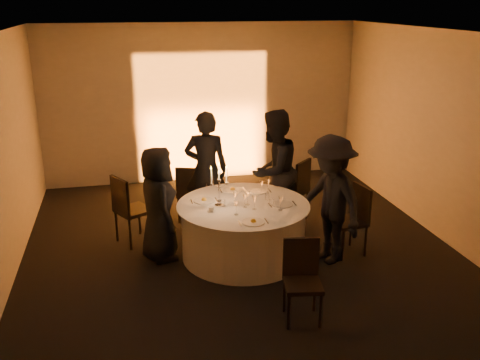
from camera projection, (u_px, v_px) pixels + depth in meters
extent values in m
plane|color=black|center=(243.00, 256.00, 7.45)|extent=(7.00, 7.00, 0.00)
plane|color=silver|center=(244.00, 33.00, 6.48)|extent=(7.00, 7.00, 0.00)
plane|color=#ABA69F|center=(202.00, 104.00, 10.20)|extent=(7.00, 0.00, 7.00)
plane|color=#ABA69F|center=(356.00, 285.00, 3.73)|extent=(7.00, 0.00, 7.00)
plane|color=#ABA69F|center=(449.00, 140.00, 7.59)|extent=(0.00, 7.00, 7.00)
cube|color=black|center=(206.00, 180.00, 10.39)|extent=(0.25, 0.12, 0.10)
cylinder|color=black|center=(243.00, 255.00, 7.44)|extent=(0.60, 0.60, 0.03)
cylinder|color=black|center=(243.00, 231.00, 7.33)|extent=(0.20, 0.20, 0.75)
cylinder|color=silver|center=(243.00, 231.00, 7.33)|extent=(1.68, 1.68, 0.75)
cylinder|color=silver|center=(243.00, 205.00, 7.20)|extent=(1.80, 1.80, 0.02)
cube|color=black|center=(134.00, 210.00, 7.73)|extent=(0.61, 0.61, 0.05)
cube|color=black|center=(120.00, 196.00, 7.51)|extent=(0.25, 0.41, 0.51)
cylinder|color=black|center=(153.00, 227.00, 7.79)|extent=(0.04, 0.04, 0.48)
cylinder|color=black|center=(139.00, 219.00, 8.07)|extent=(0.04, 0.04, 0.48)
cylinder|color=black|center=(130.00, 234.00, 7.55)|extent=(0.04, 0.04, 0.48)
cylinder|color=black|center=(117.00, 226.00, 7.82)|extent=(0.04, 0.04, 0.48)
cube|color=black|center=(191.00, 193.00, 8.55)|extent=(0.52, 0.52, 0.05)
cube|color=black|center=(189.00, 182.00, 8.30)|extent=(0.40, 0.17, 0.46)
cylinder|color=black|center=(204.00, 203.00, 8.77)|extent=(0.04, 0.04, 0.43)
cylinder|color=black|center=(184.00, 202.00, 8.80)|extent=(0.04, 0.04, 0.43)
cylinder|color=black|center=(200.00, 211.00, 8.44)|extent=(0.04, 0.04, 0.43)
cylinder|color=black|center=(179.00, 210.00, 8.48)|extent=(0.04, 0.04, 0.43)
cube|color=black|center=(291.00, 191.00, 8.52)|extent=(0.63, 0.63, 0.05)
cube|color=black|center=(303.00, 177.00, 8.33)|extent=(0.35, 0.34, 0.51)
cylinder|color=black|center=(286.00, 200.00, 8.86)|extent=(0.04, 0.04, 0.48)
cylinder|color=black|center=(274.00, 207.00, 8.56)|extent=(0.04, 0.04, 0.48)
cylinder|color=black|center=(307.00, 204.00, 8.65)|extent=(0.04, 0.04, 0.48)
cylinder|color=black|center=(296.00, 212.00, 8.35)|extent=(0.04, 0.04, 0.48)
cube|color=black|center=(348.00, 222.00, 7.39)|extent=(0.49, 0.49, 0.05)
cube|color=black|center=(361.00, 202.00, 7.37)|extent=(0.11, 0.43, 0.49)
cylinder|color=black|center=(329.00, 235.00, 7.56)|extent=(0.04, 0.04, 0.46)
cylinder|color=black|center=(343.00, 245.00, 7.24)|extent=(0.04, 0.04, 0.46)
cylinder|color=black|center=(351.00, 231.00, 7.69)|extent=(0.04, 0.04, 0.46)
cylinder|color=black|center=(366.00, 241.00, 7.37)|extent=(0.04, 0.04, 0.46)
cube|color=black|center=(303.00, 285.00, 5.83)|extent=(0.46, 0.46, 0.05)
cube|color=black|center=(301.00, 257.00, 5.92)|extent=(0.40, 0.11, 0.46)
cylinder|color=black|center=(289.00, 312.00, 5.73)|extent=(0.04, 0.04, 0.43)
cylinder|color=black|center=(320.00, 311.00, 5.74)|extent=(0.04, 0.04, 0.43)
cylinder|color=black|center=(285.00, 295.00, 6.05)|extent=(0.04, 0.04, 0.43)
cylinder|color=black|center=(315.00, 294.00, 6.07)|extent=(0.04, 0.04, 0.43)
imported|color=black|center=(158.00, 204.00, 7.15)|extent=(0.63, 0.85, 1.58)
imported|color=black|center=(206.00, 169.00, 8.20)|extent=(0.75, 0.59, 1.82)
imported|color=black|center=(273.00, 171.00, 8.07)|extent=(1.15, 1.12, 1.87)
imported|color=black|center=(330.00, 200.00, 7.07)|extent=(0.96, 1.27, 1.75)
cylinder|color=white|center=(204.00, 201.00, 7.31)|extent=(0.29, 0.29, 0.01)
cube|color=silver|center=(192.00, 202.00, 7.28)|extent=(0.01, 0.17, 0.01)
cube|color=silver|center=(216.00, 200.00, 7.35)|extent=(0.02, 0.17, 0.01)
sphere|color=yellow|center=(204.00, 198.00, 7.30)|extent=(0.07, 0.07, 0.07)
cylinder|color=white|center=(233.00, 190.00, 7.72)|extent=(0.28, 0.28, 0.01)
cube|color=silver|center=(221.00, 191.00, 7.68)|extent=(0.02, 0.17, 0.01)
cube|color=silver|center=(244.00, 189.00, 7.75)|extent=(0.02, 0.17, 0.01)
sphere|color=yellow|center=(233.00, 187.00, 7.70)|extent=(0.07, 0.07, 0.07)
cylinder|color=white|center=(258.00, 191.00, 7.66)|extent=(0.26, 0.26, 0.01)
cube|color=silver|center=(247.00, 192.00, 7.63)|extent=(0.02, 0.17, 0.01)
cube|color=silver|center=(270.00, 191.00, 7.70)|extent=(0.02, 0.17, 0.01)
cylinder|color=white|center=(282.00, 204.00, 7.18)|extent=(0.28, 0.28, 0.01)
cube|color=silver|center=(270.00, 205.00, 7.15)|extent=(0.02, 0.17, 0.01)
cube|color=silver|center=(294.00, 203.00, 7.22)|extent=(0.01, 0.17, 0.01)
cylinder|color=white|center=(253.00, 222.00, 6.61)|extent=(0.28, 0.28, 0.01)
cube|color=silver|center=(240.00, 223.00, 6.57)|extent=(0.02, 0.17, 0.01)
cube|color=silver|center=(266.00, 221.00, 6.64)|extent=(0.02, 0.17, 0.01)
sphere|color=yellow|center=(253.00, 219.00, 6.59)|extent=(0.07, 0.07, 0.07)
cylinder|color=white|center=(211.00, 211.00, 6.96)|extent=(0.11, 0.11, 0.01)
cylinder|color=white|center=(211.00, 209.00, 6.95)|extent=(0.07, 0.07, 0.06)
cylinder|color=white|center=(219.00, 205.00, 7.14)|extent=(0.12, 0.12, 0.02)
sphere|color=white|center=(219.00, 201.00, 7.12)|extent=(0.07, 0.07, 0.07)
cylinder|color=white|center=(219.00, 193.00, 7.08)|extent=(0.02, 0.02, 0.32)
cylinder|color=white|center=(219.00, 180.00, 7.02)|extent=(0.05, 0.05, 0.03)
cylinder|color=white|center=(219.00, 172.00, 6.99)|extent=(0.02, 0.02, 0.21)
cone|color=#FFAB2D|center=(219.00, 164.00, 6.95)|extent=(0.02, 0.02, 0.03)
cylinder|color=white|center=(215.00, 186.00, 7.04)|extent=(0.12, 0.02, 0.08)
cylinder|color=white|center=(211.00, 184.00, 7.02)|extent=(0.05, 0.05, 0.03)
cylinder|color=white|center=(211.00, 176.00, 6.98)|extent=(0.02, 0.02, 0.21)
cone|color=#FFAB2D|center=(211.00, 167.00, 6.94)|extent=(0.02, 0.02, 0.03)
cylinder|color=white|center=(223.00, 186.00, 7.06)|extent=(0.12, 0.02, 0.08)
cylinder|color=white|center=(227.00, 183.00, 7.06)|extent=(0.05, 0.05, 0.03)
cylinder|color=white|center=(227.00, 175.00, 7.03)|extent=(0.02, 0.02, 0.21)
cone|color=#FFAB2D|center=(227.00, 166.00, 6.99)|extent=(0.02, 0.02, 0.03)
cylinder|color=silver|center=(280.00, 210.00, 7.00)|extent=(0.06, 0.06, 0.01)
cylinder|color=silver|center=(280.00, 206.00, 6.98)|extent=(0.01, 0.01, 0.10)
cone|color=silver|center=(281.00, 200.00, 6.95)|extent=(0.07, 0.07, 0.09)
cylinder|color=silver|center=(254.00, 209.00, 7.02)|extent=(0.06, 0.06, 0.01)
cylinder|color=silver|center=(254.00, 206.00, 7.01)|extent=(0.01, 0.01, 0.10)
cone|color=silver|center=(255.00, 199.00, 6.98)|extent=(0.07, 0.07, 0.09)
cylinder|color=silver|center=(245.00, 207.00, 7.10)|extent=(0.06, 0.06, 0.01)
cylinder|color=silver|center=(245.00, 203.00, 7.08)|extent=(0.01, 0.01, 0.10)
cone|color=silver|center=(245.00, 197.00, 7.05)|extent=(0.07, 0.07, 0.09)
cylinder|color=silver|center=(236.00, 214.00, 6.85)|extent=(0.06, 0.06, 0.01)
cylinder|color=silver|center=(236.00, 211.00, 6.84)|extent=(0.01, 0.01, 0.10)
cone|color=silver|center=(236.00, 204.00, 6.81)|extent=(0.07, 0.07, 0.09)
cylinder|color=silver|center=(268.00, 192.00, 7.64)|extent=(0.06, 0.06, 0.01)
cylinder|color=silver|center=(268.00, 189.00, 7.63)|extent=(0.01, 0.01, 0.10)
cone|color=silver|center=(268.00, 183.00, 7.60)|extent=(0.07, 0.07, 0.09)
cylinder|color=silver|center=(235.00, 205.00, 7.16)|extent=(0.06, 0.06, 0.01)
cylinder|color=silver|center=(235.00, 202.00, 7.14)|extent=(0.01, 0.01, 0.10)
cone|color=silver|center=(235.00, 195.00, 7.11)|extent=(0.07, 0.07, 0.09)
cylinder|color=silver|center=(261.00, 194.00, 7.59)|extent=(0.06, 0.06, 0.01)
cylinder|color=silver|center=(261.00, 190.00, 7.57)|extent=(0.01, 0.01, 0.10)
cone|color=silver|center=(261.00, 184.00, 7.54)|extent=(0.07, 0.07, 0.09)
cylinder|color=silver|center=(248.00, 204.00, 7.19)|extent=(0.06, 0.06, 0.01)
cylinder|color=silver|center=(248.00, 201.00, 7.17)|extent=(0.01, 0.01, 0.10)
cone|color=silver|center=(248.00, 195.00, 7.14)|extent=(0.07, 0.07, 0.09)
cylinder|color=silver|center=(223.00, 203.00, 7.11)|extent=(0.07, 0.07, 0.09)
cylinder|color=silver|center=(272.00, 202.00, 7.14)|extent=(0.07, 0.07, 0.09)
cylinder|color=silver|center=(267.00, 197.00, 7.35)|extent=(0.07, 0.07, 0.09)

